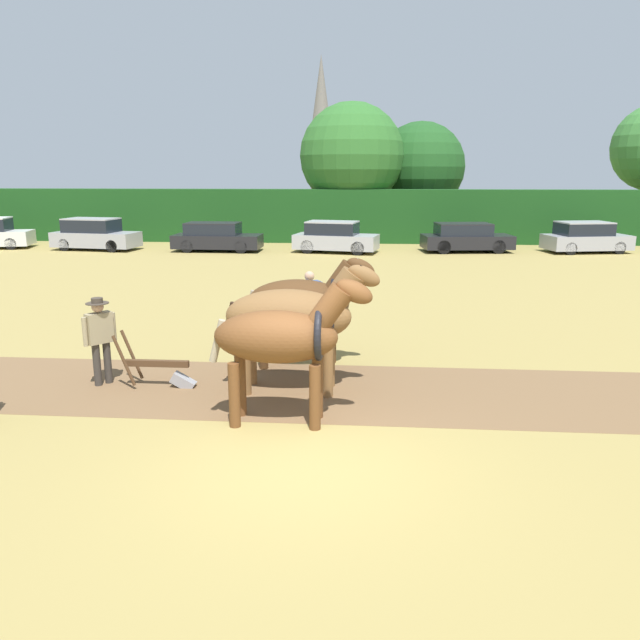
{
  "coord_description": "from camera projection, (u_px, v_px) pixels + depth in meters",
  "views": [
    {
      "loc": [
        0.76,
        -7.93,
        3.94
      ],
      "look_at": [
        -0.09,
        3.92,
        1.1
      ],
      "focal_mm": 35.0,
      "sensor_mm": 36.0,
      "label": 1
    }
  ],
  "objects": [
    {
      "name": "ground_plane",
      "position": [
        306.0,
        462.0,
        8.66
      ],
      "size": [
        240.0,
        240.0,
        0.0
      ],
      "primitive_type": "plane",
      "color": "#998447"
    },
    {
      "name": "plowed_furrow_strip",
      "position": [
        96.0,
        384.0,
        11.82
      ],
      "size": [
        24.71,
        3.35,
        0.01
      ],
      "primitive_type": "cube",
      "rotation": [
        0.0,
        0.0,
        -0.01
      ],
      "color": "brown",
      "rests_on": "ground"
    },
    {
      "name": "hedgerow",
      "position": [
        352.0,
        216.0,
        35.02
      ],
      "size": [
        79.57,
        1.21,
        2.95
      ],
      "primitive_type": "cube",
      "color": "#194719",
      "rests_on": "ground"
    },
    {
      "name": "tree_left",
      "position": [
        352.0,
        156.0,
        36.05
      ],
      "size": [
        6.03,
        6.03,
        7.83
      ],
      "color": "#423323",
      "rests_on": "ground"
    },
    {
      "name": "tree_center_left",
      "position": [
        420.0,
        167.0,
        37.89
      ],
      "size": [
        5.37,
        5.37,
        6.88
      ],
      "color": "#4C3823",
      "rests_on": "ground"
    },
    {
      "name": "church_spire",
      "position": [
        321.0,
        130.0,
        63.38
      ],
      "size": [
        2.35,
        2.35,
        15.28
      ],
      "color": "gray",
      "rests_on": "ground"
    },
    {
      "name": "draft_horse_lead_left",
      "position": [
        283.0,
        338.0,
        9.73
      ],
      "size": [
        2.64,
        0.9,
        2.43
      ],
      "rotation": [
        0.0,
        0.0,
        -0.01
      ],
      "color": "brown",
      "rests_on": "ground"
    },
    {
      "name": "draft_horse_lead_right",
      "position": [
        294.0,
        316.0,
        11.19
      ],
      "size": [
        2.92,
        1.05,
        2.43
      ],
      "rotation": [
        0.0,
        0.0,
        -0.01
      ],
      "color": "brown",
      "rests_on": "ground"
    },
    {
      "name": "draft_horse_trail_left",
      "position": [
        303.0,
        303.0,
        12.67
      ],
      "size": [
        2.75,
        1.03,
        2.34
      ],
      "rotation": [
        0.0,
        0.0,
        -0.01
      ],
      "color": "#513319",
      "rests_on": "ground"
    },
    {
      "name": "plow",
      "position": [
        163.0,
        371.0,
        11.64
      ],
      "size": [
        1.47,
        0.46,
        1.13
      ],
      "rotation": [
        0.0,
        0.0,
        -0.01
      ],
      "color": "#4C331E",
      "rests_on": "ground"
    },
    {
      "name": "farmer_at_plow",
      "position": [
        100.0,
        335.0,
        11.62
      ],
      "size": [
        0.46,
        0.52,
        1.67
      ],
      "rotation": [
        0.0,
        0.0,
        -0.7
      ],
      "color": "#38332D",
      "rests_on": "ground"
    },
    {
      "name": "farmer_beside_team",
      "position": [
        310.0,
        301.0,
        14.62
      ],
      "size": [
        0.6,
        0.42,
        1.68
      ],
      "rotation": [
        0.0,
        0.0,
        -1.05
      ],
      "color": "#4C4C4C",
      "rests_on": "ground"
    },
    {
      "name": "parked_car_center_left",
      "position": [
        95.0,
        235.0,
        31.86
      ],
      "size": [
        4.49,
        2.32,
        1.61
      ],
      "rotation": [
        0.0,
        0.0,
        -0.15
      ],
      "color": "#9E9EA8",
      "rests_on": "ground"
    },
    {
      "name": "parked_car_center",
      "position": [
        216.0,
        237.0,
        31.32
      ],
      "size": [
        4.42,
        1.81,
        1.44
      ],
      "rotation": [
        0.0,
        0.0,
        -0.02
      ],
      "color": "black",
      "rests_on": "ground"
    },
    {
      "name": "parked_car_center_right",
      "position": [
        335.0,
        238.0,
        30.82
      ],
      "size": [
        4.33,
        2.5,
        1.53
      ],
      "rotation": [
        0.0,
        0.0,
        -0.2
      ],
      "color": "#A8A8B2",
      "rests_on": "ground"
    },
    {
      "name": "parked_car_right",
      "position": [
        466.0,
        238.0,
        31.07
      ],
      "size": [
        4.56,
        2.33,
        1.43
      ],
      "rotation": [
        0.0,
        0.0,
        0.12
      ],
      "color": "black",
      "rests_on": "ground"
    },
    {
      "name": "parked_car_far_right",
      "position": [
        586.0,
        238.0,
        30.84
      ],
      "size": [
        4.32,
        2.57,
        1.51
      ],
      "rotation": [
        0.0,
        0.0,
        0.19
      ],
      "color": "#9E9EA8",
      "rests_on": "ground"
    }
  ]
}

